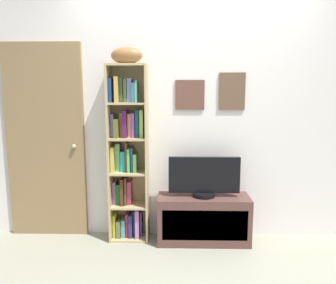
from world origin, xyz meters
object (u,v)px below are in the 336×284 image
object	(u,v)px
bookshelf	(127,156)
football	(127,55)
door	(46,142)
tv_stand	(203,219)
television	(204,177)

from	to	relation	value
bookshelf	football	size ratio (longest dim) A/B	5.84
door	bookshelf	bearing A→B (deg)	-4.74
tv_stand	television	size ratio (longest dim) A/B	1.30
bookshelf	television	distance (m)	0.79
television	door	distance (m)	1.65
football	television	xyz separation A→B (m)	(0.75, -0.05, -1.17)
television	door	world-z (taller)	door
tv_stand	bookshelf	bearing A→B (deg)	174.10
football	television	world-z (taller)	football
football	tv_stand	size ratio (longest dim) A/B	0.33
tv_stand	television	xyz separation A→B (m)	(0.00, 0.00, 0.43)
bookshelf	door	size ratio (longest dim) A/B	0.89
bookshelf	television	bearing A→B (deg)	-5.81
television	door	bearing A→B (deg)	174.75
door	football	bearing A→B (deg)	-6.50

